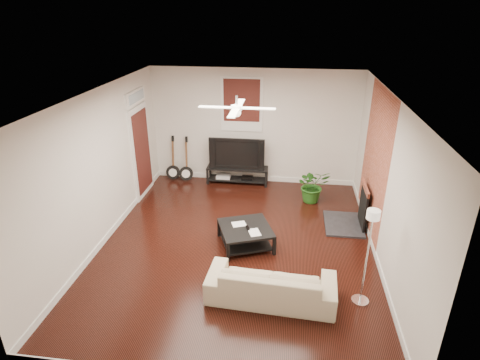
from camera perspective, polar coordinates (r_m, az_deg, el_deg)
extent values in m
cube|color=black|center=(7.49, -0.41, -9.30)|extent=(5.00, 6.00, 0.01)
cube|color=white|center=(6.40, -0.48, 12.14)|extent=(5.00, 6.00, 0.01)
cube|color=silver|center=(9.63, 2.05, 7.64)|extent=(5.00, 0.01, 2.80)
cube|color=silver|center=(4.29, -6.21, -15.51)|extent=(5.00, 0.01, 2.80)
cube|color=silver|center=(7.56, -19.56, 1.52)|extent=(0.01, 6.00, 2.80)
cube|color=silver|center=(6.96, 20.40, -0.56)|extent=(0.01, 6.00, 2.80)
cube|color=#9F4C33|center=(7.86, 18.91, 2.46)|extent=(0.02, 2.20, 2.80)
cube|color=black|center=(8.18, 16.06, -3.54)|extent=(0.80, 1.10, 0.92)
cube|color=#401611|center=(9.49, 0.25, 10.84)|extent=(1.00, 0.06, 1.30)
cube|color=white|center=(9.22, -14.13, 5.17)|extent=(0.08, 1.00, 2.50)
cube|color=black|center=(9.87, -0.38, 0.73)|extent=(1.51, 0.40, 0.42)
imported|color=black|center=(9.67, -0.37, 4.05)|extent=(1.35, 0.18, 0.78)
cube|color=black|center=(7.39, 0.80, -8.11)|extent=(1.16, 1.16, 0.38)
imported|color=tan|center=(6.16, 4.53, -14.61)|extent=(1.97, 0.87, 0.56)
imported|color=#225C1A|center=(9.02, 10.48, -0.75)|extent=(0.85, 0.78, 0.79)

